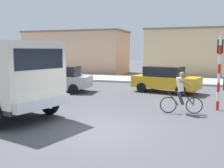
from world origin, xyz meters
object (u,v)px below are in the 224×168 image
(car_white_mid, at_px, (59,79))
(car_far_side, at_px, (165,79))
(cyclist, at_px, (181,93))
(traffic_light_pole, at_px, (219,62))

(car_white_mid, relative_size, car_far_side, 0.98)
(car_white_mid, bearing_deg, cyclist, -24.75)
(cyclist, relative_size, traffic_light_pole, 0.54)
(traffic_light_pole, xyz_separation_m, car_white_mid, (-9.25, 2.36, -1.25))
(traffic_light_pole, bearing_deg, car_far_side, 124.66)
(car_white_mid, distance_m, car_far_side, 6.60)
(car_white_mid, height_order, car_far_side, same)
(cyclist, bearing_deg, car_far_side, 105.18)
(traffic_light_pole, bearing_deg, car_white_mid, 165.68)
(cyclist, bearing_deg, traffic_light_pole, 40.67)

